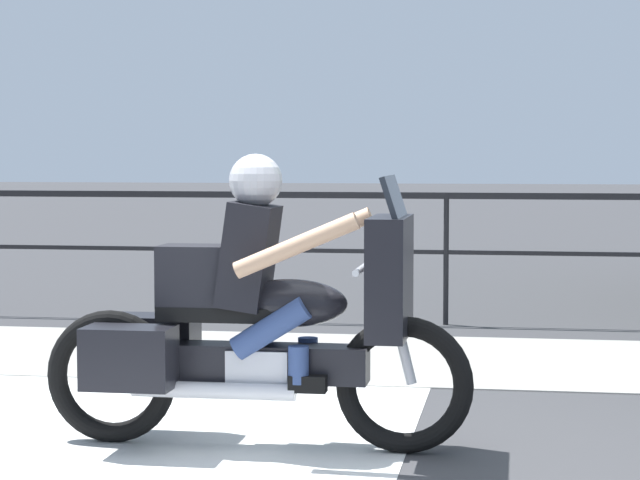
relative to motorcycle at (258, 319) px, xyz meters
The scene contains 5 objects.
ground_plane 1.08m from the motorcycle, 24.51° to the right, with size 120.00×120.00×0.00m, color #38383A.
sidewalk_band 3.23m from the motorcycle, 76.57° to the left, with size 44.00×2.40×0.01m, color #99968E.
crosswalk_band 1.21m from the motorcycle, 147.16° to the right, with size 3.28×6.00×0.01m, color silver.
fence_railing 5.15m from the motorcycle, 81.82° to the left, with size 36.00×0.05×1.24m.
motorcycle is the anchor object (origin of this frame).
Camera 1 is at (0.66, -6.26, 1.61)m, focal length 70.00 mm.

